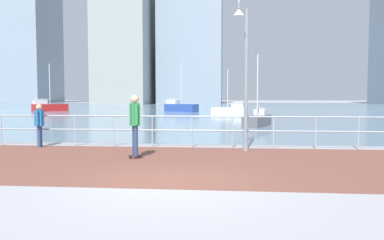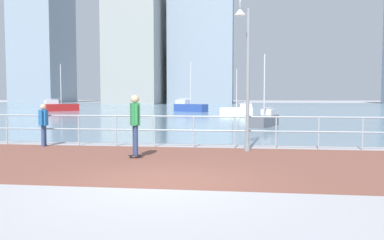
{
  "view_description": "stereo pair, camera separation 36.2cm",
  "coord_description": "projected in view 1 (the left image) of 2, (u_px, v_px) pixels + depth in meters",
  "views": [
    {
      "loc": [
        1.25,
        -7.74,
        1.79
      ],
      "look_at": [
        0.21,
        3.29,
        1.1
      ],
      "focal_mm": 35.9,
      "sensor_mm": 36.0,
      "label": 1
    },
    {
      "loc": [
        1.61,
        -7.7,
        1.79
      ],
      "look_at": [
        0.21,
        3.29,
        1.1
      ],
      "focal_mm": 35.9,
      "sensor_mm": 36.0,
      "label": 2
    }
  ],
  "objects": [
    {
      "name": "tower_steel",
      "position": [
        29.0,
        17.0,
        106.28
      ],
      "size": [
        12.33,
        16.44,
        48.95
      ],
      "color": "#8493A3",
      "rests_on": "ground"
    },
    {
      "name": "sailboat_ivory",
      "position": [
        229.0,
        110.0,
        37.31
      ],
      "size": [
        3.2,
        1.16,
        4.42
      ],
      "color": "white",
      "rests_on": "ground"
    },
    {
      "name": "waterfront_railing",
      "position": [
        192.0,
        126.0,
        13.31
      ],
      "size": [
        25.25,
        0.06,
        1.11
      ],
      "color": "#9EADB7",
      "rests_on": "ground"
    },
    {
      "name": "bystander",
      "position": [
        39.0,
        122.0,
        13.46
      ],
      "size": [
        0.3,
        0.56,
        1.51
      ],
      "color": "#384C7A",
      "rests_on": "ground"
    },
    {
      "name": "tower_beige",
      "position": [
        191.0,
        45.0,
        92.25
      ],
      "size": [
        14.75,
        14.21,
        29.77
      ],
      "color": "#8493A3",
      "rests_on": "ground"
    },
    {
      "name": "sailboat_yellow",
      "position": [
        49.0,
        107.0,
        45.0
      ],
      "size": [
        3.57,
        3.76,
        5.57
      ],
      "color": "#B21E1E",
      "rests_on": "ground"
    },
    {
      "name": "sailboat_teal",
      "position": [
        258.0,
        119.0,
        22.75
      ],
      "size": [
        1.94,
        3.14,
        4.23
      ],
      "color": "#595960",
      "rests_on": "ground"
    },
    {
      "name": "sailboat_navy",
      "position": [
        180.0,
        107.0,
        43.96
      ],
      "size": [
        4.14,
        3.15,
        5.71
      ],
      "color": "#284799",
      "rests_on": "ground"
    },
    {
      "name": "skateboarder",
      "position": [
        135.0,
        120.0,
        10.98
      ],
      "size": [
        0.41,
        0.54,
        1.83
      ],
      "color": "black",
      "rests_on": "ground"
    },
    {
      "name": "lamppost",
      "position": [
        244.0,
        62.0,
        12.28
      ],
      "size": [
        0.54,
        0.75,
        5.19
      ],
      "color": "gray",
      "rests_on": "ground"
    },
    {
      "name": "brick_paving",
      "position": [
        181.0,
        162.0,
        10.37
      ],
      "size": [
        28.0,
        6.03,
        0.01
      ],
      "primitive_type": "cube",
      "color": "brown",
      "rests_on": "ground"
    },
    {
      "name": "ground",
      "position": [
        218.0,
        110.0,
        47.66
      ],
      "size": [
        220.0,
        220.0,
        0.0
      ],
      "primitive_type": "plane",
      "color": "#9E9EA3"
    },
    {
      "name": "harbor_water",
      "position": [
        220.0,
        108.0,
        58.08
      ],
      "size": [
        180.0,
        88.0,
        0.0
      ],
      "primitive_type": "cube",
      "color": "#6B899E",
      "rests_on": "ground"
    },
    {
      "name": "tower_glass",
      "position": [
        126.0,
        47.0,
        88.09
      ],
      "size": [
        11.64,
        17.01,
        27.81
      ],
      "color": "#939993",
      "rests_on": "ground"
    }
  ]
}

